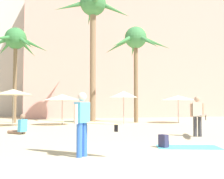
% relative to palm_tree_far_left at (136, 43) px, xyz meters
% --- Properties ---
extents(ground, '(120.00, 120.00, 0.00)m').
position_rel_palm_tree_far_left_xyz_m(ground, '(-5.25, -14.86, -6.33)').
color(ground, '#C6B28C').
extents(hotel_pink, '(23.71, 11.13, 14.39)m').
position_rel_palm_tree_far_left_xyz_m(hotel_pink, '(3.16, 13.44, 0.87)').
color(hotel_pink, '#DB9989').
rests_on(hotel_pink, ground).
extents(hotel_tower_gray, '(18.69, 11.50, 32.34)m').
position_rel_palm_tree_far_left_xyz_m(hotel_tower_gray, '(-11.07, 20.82, 9.84)').
color(hotel_tower_gray, beige).
rests_on(hotel_tower_gray, ground).
extents(palm_tree_far_left, '(5.38, 5.47, 7.63)m').
position_rel_palm_tree_far_left_xyz_m(palm_tree_far_left, '(0.00, 0.00, 0.00)').
color(palm_tree_far_left, brown).
rests_on(palm_tree_far_left, ground).
extents(palm_tree_center, '(6.42, 6.48, 10.97)m').
position_rel_palm_tree_far_left_xyz_m(palm_tree_center, '(-3.10, 1.77, 2.72)').
color(palm_tree_center, '#896B4C').
rests_on(palm_tree_center, ground).
extents(palm_tree_right, '(5.14, 4.38, 7.43)m').
position_rel_palm_tree_far_left_xyz_m(palm_tree_right, '(-9.19, 2.23, -0.12)').
color(palm_tree_right, brown).
rests_on(palm_tree_right, ground).
extents(cafe_umbrella_0, '(2.60, 2.60, 2.10)m').
position_rel_palm_tree_far_left_xyz_m(cafe_umbrella_0, '(2.85, -1.55, -4.41)').
color(cafe_umbrella_0, gray).
rests_on(cafe_umbrella_0, ground).
extents(cafe_umbrella_1, '(2.60, 2.60, 2.10)m').
position_rel_palm_tree_far_left_xyz_m(cafe_umbrella_1, '(-5.90, -1.29, -4.43)').
color(cafe_umbrella_1, gray).
rests_on(cafe_umbrella_1, ground).
extents(cafe_umbrella_2, '(2.03, 2.03, 2.37)m').
position_rel_palm_tree_far_left_xyz_m(cafe_umbrella_2, '(-1.53, -1.53, -4.19)').
color(cafe_umbrella_2, gray).
rests_on(cafe_umbrella_2, ground).
extents(cafe_umbrella_4, '(2.44, 2.44, 2.40)m').
position_rel_palm_tree_far_left_xyz_m(cafe_umbrella_4, '(-9.06, -1.57, -4.12)').
color(cafe_umbrella_4, gray).
rests_on(cafe_umbrella_4, ground).
extents(beach_towel, '(2.20, 1.58, 0.01)m').
position_rel_palm_tree_far_left_xyz_m(beach_towel, '(-3.08, -12.72, -6.32)').
color(beach_towel, '#4CC6D6').
rests_on(beach_towel, ground).
extents(backpack, '(0.31, 0.34, 0.42)m').
position_rel_palm_tree_far_left_xyz_m(backpack, '(-3.88, -12.58, -6.13)').
color(backpack, '#32304D').
rests_on(backpack, ground).
extents(person_mid_left, '(0.94, 1.00, 0.95)m').
position_rel_palm_tree_far_left_xyz_m(person_mid_left, '(-8.47, -6.82, -6.00)').
color(person_mid_left, '#936B51').
rests_on(person_mid_left, ground).
extents(person_near_right, '(1.39, 2.51, 1.75)m').
position_rel_palm_tree_far_left_xyz_m(person_near_right, '(-1.01, -10.16, -5.39)').
color(person_near_right, '#3D3D42').
rests_on(person_near_right, ground).
extents(person_near_left, '(2.29, 2.17, 1.70)m').
position_rel_palm_tree_far_left_xyz_m(person_near_left, '(-6.69, -13.33, -5.41)').
color(person_near_left, blue).
rests_on(person_near_left, ground).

